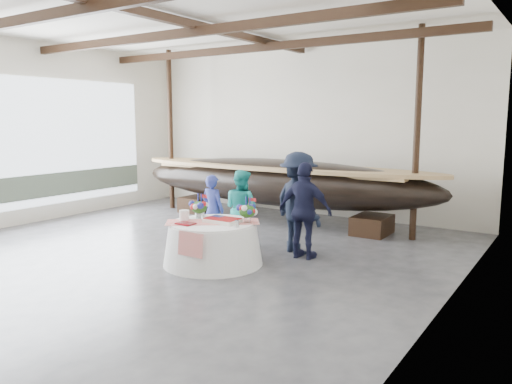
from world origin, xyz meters
The scene contains 13 objects.
floor centered at (0.00, 0.00, 0.00)m, with size 10.00×12.00×0.01m, color #3D3D42.
wall_back centered at (0.00, 6.00, 2.25)m, with size 10.00×0.02×4.50m, color silver.
wall_right centered at (5.00, 0.00, 2.25)m, with size 0.02×12.00×4.50m, color silver.
ceiling centered at (0.00, 0.00, 4.50)m, with size 10.00×12.00×0.01m, color white.
pavilion_structure centered at (0.00, 0.78, 4.00)m, with size 9.80×11.76×4.50m.
open_bay centered at (-4.95, 1.00, 1.83)m, with size 0.03×7.00×3.20m.
longboat_display centered at (0.04, 4.49, 1.02)m, with size 8.49×1.70×1.59m.
banquet_table centered at (1.04, 0.68, 0.38)m, with size 1.78×1.78×0.77m.
tabletop_items centered at (1.04, 0.84, 0.91)m, with size 1.65×1.43×0.40m.
guest_woman_blue centered at (0.18, 1.77, 0.73)m, with size 0.53×0.35×1.46m, color navy.
guest_woman_teal centered at (0.75, 1.98, 0.79)m, with size 0.77×0.60×1.58m, color #21ABA5.
guest_man_left centered at (1.95, 2.18, 0.98)m, with size 1.27×0.73×1.97m, color black.
guest_man_right centered at (2.24, 1.90, 0.90)m, with size 1.06×0.44×1.81m, color black.
Camera 1 is at (6.49, -6.16, 2.59)m, focal length 35.00 mm.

